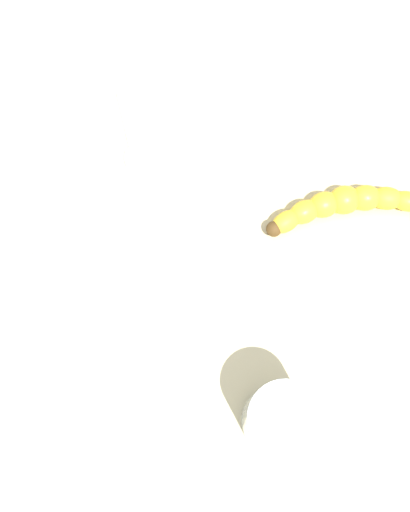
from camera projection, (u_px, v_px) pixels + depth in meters
The scene contains 5 objects.
wooden_tabletop at pixel (238, 257), 78.13cm from camera, with size 120.00×120.00×3.00cm, color #CABB8D.
banana at pixel (345, 205), 76.53cm from camera, with size 14.86×14.96×3.46cm.
smoothie_glass at pixel (280, 420), 66.52cm from camera, with size 7.60×7.60×10.40cm.
teaspoon at pixel (133, 154), 79.74cm from camera, with size 9.41×8.43×0.80cm.
folded_napkin at pixel (76, 282), 75.45cm from camera, with size 11.75×12.97×0.60cm, color white.
Camera 1 is at (-8.77, 19.20, 76.83)cm, focal length 45.03 mm.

